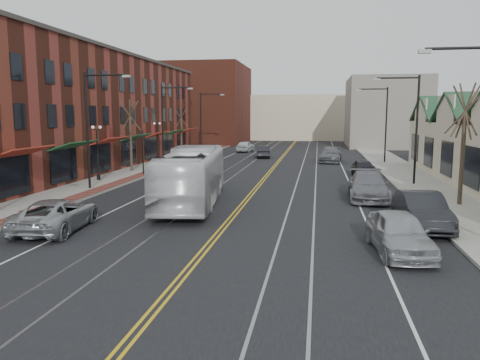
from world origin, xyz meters
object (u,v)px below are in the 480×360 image
(transit_bus, at_px, (192,176))
(parked_car_d, at_px, (364,168))
(parked_car_a, at_px, (399,233))
(parked_car_b, at_px, (422,211))
(parked_car_c, at_px, (368,186))
(parked_suv, at_px, (56,215))

(transit_bus, relative_size, parked_car_d, 2.83)
(transit_bus, bearing_deg, parked_car_a, 134.46)
(parked_car_b, relative_size, parked_car_c, 0.88)
(transit_bus, distance_m, parked_car_c, 11.04)
(parked_car_d, bearing_deg, transit_bus, -131.98)
(transit_bus, xyz_separation_m, parked_car_a, (10.49, -8.30, -0.85))
(parked_car_a, distance_m, parked_car_b, 4.62)
(transit_bus, bearing_deg, parked_car_b, 154.61)
(transit_bus, relative_size, parked_car_c, 2.05)
(parked_suv, distance_m, parked_car_b, 17.00)
(parked_suv, xyz_separation_m, parked_car_a, (15.00, -1.10, 0.07))
(transit_bus, relative_size, parked_car_a, 2.50)
(parked_suv, height_order, parked_car_c, parked_car_c)
(parked_suv, bearing_deg, parked_car_a, 169.86)
(parked_car_c, xyz_separation_m, parked_car_d, (0.71, 10.87, -0.13))
(parked_car_a, xyz_separation_m, parked_car_c, (0.00, 11.64, 0.03))
(transit_bus, xyz_separation_m, parked_car_c, (10.49, 3.34, -0.82))
(parked_suv, height_order, parked_car_d, parked_suv)
(transit_bus, relative_size, parked_suv, 2.23)
(parked_car_d, bearing_deg, parked_car_a, -95.55)
(transit_bus, distance_m, parked_car_d, 18.12)
(parked_suv, distance_m, parked_car_a, 15.04)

